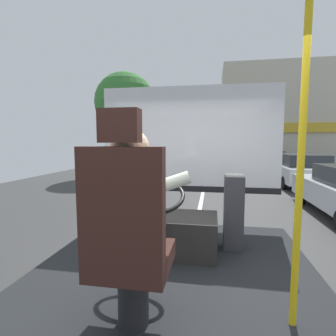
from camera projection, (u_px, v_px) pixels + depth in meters
ground at (204, 187)px, 10.89m from camera, size 18.00×44.00×0.06m
bus_floor at (170, 321)px, 2.23m from camera, size 2.60×3.20×0.70m
driver_seat at (128, 241)px, 1.56m from camera, size 0.48×0.48×1.36m
bus_driver at (133, 203)px, 1.64m from camera, size 0.71×0.51×0.77m
steering_console at (165, 232)px, 2.77m from camera, size 1.10×0.96×0.81m
handrail_pole at (301, 158)px, 1.58m from camera, size 0.04×0.04×2.16m
fare_box at (233, 212)px, 2.85m from camera, size 0.21×0.21×0.83m
windshield_panel at (189, 151)px, 3.67m from camera, size 2.50×0.08×1.48m
street_tree at (125, 103)px, 14.11m from camera, size 3.27×3.27×5.58m
shop_building at (300, 118)px, 18.27m from camera, size 10.85×4.53×6.97m
parked_car_white at (299, 169)px, 11.27m from camera, size 1.96×4.40×1.34m
parked_car_black at (268, 159)px, 17.69m from camera, size 2.00×3.84×1.23m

